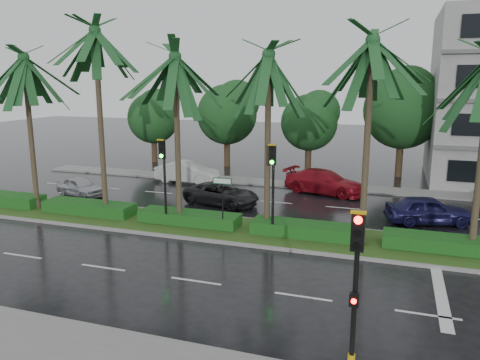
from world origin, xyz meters
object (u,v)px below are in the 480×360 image
(car_silver, at_px, (80,187))
(car_blue, at_px, (429,210))
(car_white, at_px, (187,172))
(street_sign, at_px, (222,191))
(signal_median_left, at_px, (163,170))
(signal_near, at_px, (355,291))
(car_red, at_px, (325,182))
(car_darkgrey, at_px, (221,194))

(car_silver, xyz_separation_m, car_blue, (20.77, 0.75, 0.12))
(car_white, bearing_deg, street_sign, -145.12)
(car_white, bearing_deg, car_blue, -105.92)
(signal_median_left, xyz_separation_m, car_blue, (12.50, 5.02, -2.27))
(car_white, relative_size, car_blue, 1.08)
(signal_near, distance_m, car_red, 20.02)
(car_blue, bearing_deg, car_silver, 76.88)
(car_white, bearing_deg, car_silver, 142.35)
(car_darkgrey, distance_m, car_red, 7.18)
(signal_near, height_order, car_white, signal_near)
(car_silver, relative_size, car_white, 0.77)
(signal_median_left, relative_size, car_silver, 1.22)
(street_sign, relative_size, car_darkgrey, 0.56)
(signal_near, relative_size, car_darkgrey, 0.95)
(signal_median_left, bearing_deg, car_white, 108.99)
(signal_median_left, relative_size, car_blue, 1.02)
(street_sign, distance_m, car_white, 11.93)
(signal_median_left, height_order, car_red, signal_median_left)
(car_silver, bearing_deg, signal_median_left, -100.59)
(car_red, height_order, car_blue, car_red)
(signal_median_left, height_order, street_sign, signal_median_left)
(car_white, bearing_deg, signal_median_left, -159.26)
(car_darkgrey, bearing_deg, car_white, 54.78)
(signal_near, distance_m, street_sign, 12.11)
(signal_median_left, distance_m, car_darkgrey, 5.83)
(signal_near, xyz_separation_m, car_silver, (-18.27, 13.96, -1.90))
(car_white, bearing_deg, car_red, -89.25)
(signal_near, bearing_deg, car_darkgrey, 121.04)
(signal_near, xyz_separation_m, car_blue, (2.50, 14.71, -1.77))
(signal_median_left, xyz_separation_m, car_darkgrey, (1.02, 5.23, -2.36))
(signal_near, xyz_separation_m, car_red, (-3.56, 19.63, -1.73))
(street_sign, bearing_deg, signal_median_left, -176.53)
(car_darkgrey, height_order, car_red, car_red)
(signal_near, xyz_separation_m, car_darkgrey, (-8.98, 14.92, -1.86))
(car_darkgrey, bearing_deg, car_blue, -78.96)
(car_silver, height_order, car_darkgrey, car_darkgrey)
(car_red, bearing_deg, signal_near, -154.08)
(signal_near, relative_size, car_blue, 1.02)
(signal_median_left, bearing_deg, car_blue, 21.89)
(signal_near, relative_size, car_white, 0.94)
(car_silver, xyz_separation_m, car_darkgrey, (9.29, 0.96, 0.03))
(car_white, xyz_separation_m, car_blue, (15.98, -5.09, -0.03))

